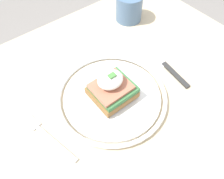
{
  "coord_description": "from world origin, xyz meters",
  "views": [
    {
      "loc": [
        -0.2,
        -0.19,
        1.18
      ],
      "look_at": [
        -0.02,
        0.04,
        0.78
      ],
      "focal_mm": 35.0,
      "sensor_mm": 36.0,
      "label": 1
    }
  ],
  "objects": [
    {
      "name": "fork",
      "position": [
        -0.19,
        0.04,
        0.75
      ],
      "size": [
        0.05,
        0.15,
        0.0
      ],
      "color": "silver",
      "rests_on": "dining_table"
    },
    {
      "name": "dining_table",
      "position": [
        0.0,
        0.0,
        0.61
      ],
      "size": [
        0.86,
        0.77,
        0.74
      ],
      "color": "#C6B28E",
      "rests_on": "ground_plane"
    },
    {
      "name": "sandwich",
      "position": [
        -0.02,
        0.04,
        0.79
      ],
      "size": [
        0.09,
        0.09,
        0.07
      ],
      "color": "olive",
      "rests_on": "plate"
    },
    {
      "name": "knife",
      "position": [
        0.16,
        0.02,
        0.75
      ],
      "size": [
        0.04,
        0.19,
        0.01
      ],
      "color": "#2D2D2D",
      "rests_on": "dining_table"
    },
    {
      "name": "plate",
      "position": [
        -0.02,
        0.04,
        0.75
      ],
      "size": [
        0.26,
        0.26,
        0.02
      ],
      "color": "white",
      "rests_on": "dining_table"
    },
    {
      "name": "cup",
      "position": [
        0.22,
        0.24,
        0.79
      ],
      "size": [
        0.08,
        0.08,
        0.08
      ],
      "color": "slate",
      "rests_on": "dining_table"
    }
  ]
}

